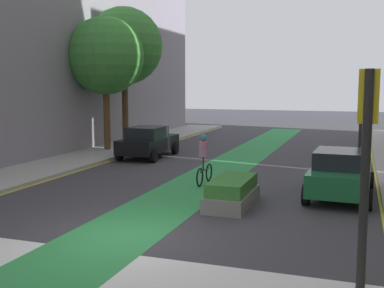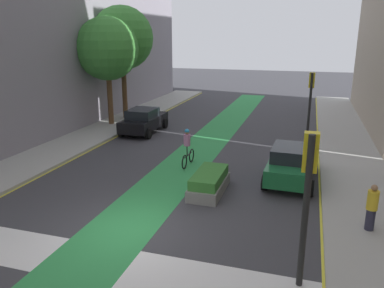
{
  "view_description": "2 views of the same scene",
  "coord_description": "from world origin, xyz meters",
  "px_view_note": "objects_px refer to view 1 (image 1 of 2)",
  "views": [
    {
      "loc": [
        5.2,
        -10.12,
        3.65
      ],
      "look_at": [
        -0.34,
        5.82,
        1.57
      ],
      "focal_mm": 44.84,
      "sensor_mm": 36.0,
      "label": 1
    },
    {
      "loc": [
        5.2,
        -10.05,
        6.08
      ],
      "look_at": [
        0.38,
        5.64,
        1.38
      ],
      "focal_mm": 35.6,
      "sensor_mm": 36.0,
      "label": 2
    }
  ],
  "objects_px": {
    "car_black_left_far": "(148,142)",
    "median_planter": "(232,193)",
    "traffic_signal_far_right": "(361,104)",
    "cyclist_in_lane": "(204,158)",
    "car_green_right_far": "(341,173)",
    "traffic_signal_near_right": "(367,136)",
    "street_tree_near": "(106,56)",
    "street_tree_far": "(124,46)"
  },
  "relations": [
    {
      "from": "car_green_right_far",
      "to": "car_black_left_far",
      "type": "distance_m",
      "value": 11.26
    },
    {
      "from": "traffic_signal_far_right",
      "to": "median_planter",
      "type": "distance_m",
      "value": 12.16
    },
    {
      "from": "traffic_signal_far_right",
      "to": "car_black_left_far",
      "type": "distance_m",
      "value": 10.8
    },
    {
      "from": "traffic_signal_far_right",
      "to": "street_tree_near",
      "type": "height_order",
      "value": "street_tree_near"
    },
    {
      "from": "car_black_left_far",
      "to": "cyclist_in_lane",
      "type": "relative_size",
      "value": 2.28
    },
    {
      "from": "traffic_signal_near_right",
      "to": "car_green_right_far",
      "type": "distance_m",
      "value": 7.48
    },
    {
      "from": "street_tree_far",
      "to": "car_green_right_far",
      "type": "bearing_deg",
      "value": -36.31
    },
    {
      "from": "traffic_signal_near_right",
      "to": "car_green_right_far",
      "type": "height_order",
      "value": "traffic_signal_near_right"
    },
    {
      "from": "car_black_left_far",
      "to": "street_tree_near",
      "type": "relative_size",
      "value": 0.59
    },
    {
      "from": "traffic_signal_near_right",
      "to": "median_planter",
      "type": "height_order",
      "value": "traffic_signal_near_right"
    },
    {
      "from": "traffic_signal_far_right",
      "to": "traffic_signal_near_right",
      "type": "bearing_deg",
      "value": -89.92
    },
    {
      "from": "street_tree_far",
      "to": "median_planter",
      "type": "height_order",
      "value": "street_tree_far"
    },
    {
      "from": "traffic_signal_far_right",
      "to": "car_black_left_far",
      "type": "height_order",
      "value": "traffic_signal_far_right"
    },
    {
      "from": "car_green_right_far",
      "to": "street_tree_far",
      "type": "relative_size",
      "value": 0.54
    },
    {
      "from": "car_black_left_far",
      "to": "street_tree_far",
      "type": "relative_size",
      "value": 0.53
    },
    {
      "from": "car_black_left_far",
      "to": "street_tree_near",
      "type": "xyz_separation_m",
      "value": [
        -2.98,
        1.15,
        4.4
      ]
    },
    {
      "from": "traffic_signal_far_right",
      "to": "car_green_right_far",
      "type": "bearing_deg",
      "value": -93.72
    },
    {
      "from": "traffic_signal_near_right",
      "to": "car_green_right_far",
      "type": "xyz_separation_m",
      "value": [
        -0.62,
        7.19,
        -1.96
      ]
    },
    {
      "from": "traffic_signal_far_right",
      "to": "median_planter",
      "type": "relative_size",
      "value": 1.44
    },
    {
      "from": "traffic_signal_far_right",
      "to": "cyclist_in_lane",
      "type": "height_order",
      "value": "traffic_signal_far_right"
    },
    {
      "from": "car_black_left_far",
      "to": "traffic_signal_near_right",
      "type": "bearing_deg",
      "value": -52.26
    },
    {
      "from": "car_green_right_far",
      "to": "cyclist_in_lane",
      "type": "height_order",
      "value": "cyclist_in_lane"
    },
    {
      "from": "traffic_signal_near_right",
      "to": "median_planter",
      "type": "xyz_separation_m",
      "value": [
        -3.68,
        4.94,
        -2.36
      ]
    },
    {
      "from": "car_black_left_far",
      "to": "median_planter",
      "type": "relative_size",
      "value": 1.59
    },
    {
      "from": "car_black_left_far",
      "to": "median_planter",
      "type": "xyz_separation_m",
      "value": [
        6.5,
        -8.2,
        -0.4
      ]
    },
    {
      "from": "traffic_signal_far_right",
      "to": "car_green_right_far",
      "type": "distance_m",
      "value": 9.33
    },
    {
      "from": "traffic_signal_far_right",
      "to": "street_tree_far",
      "type": "bearing_deg",
      "value": 179.82
    },
    {
      "from": "street_tree_near",
      "to": "street_tree_far",
      "type": "relative_size",
      "value": 0.9
    },
    {
      "from": "car_green_right_far",
      "to": "median_planter",
      "type": "bearing_deg",
      "value": -143.66
    },
    {
      "from": "car_black_left_far",
      "to": "street_tree_far",
      "type": "bearing_deg",
      "value": 132.18
    },
    {
      "from": "cyclist_in_lane",
      "to": "street_tree_near",
      "type": "height_order",
      "value": "street_tree_near"
    },
    {
      "from": "car_black_left_far",
      "to": "cyclist_in_lane",
      "type": "xyz_separation_m",
      "value": [
        4.7,
        -5.43,
        0.17
      ]
    },
    {
      "from": "cyclist_in_lane",
      "to": "street_tree_near",
      "type": "xyz_separation_m",
      "value": [
        -7.68,
        6.58,
        4.23
      ]
    },
    {
      "from": "car_black_left_far",
      "to": "car_green_right_far",
      "type": "bearing_deg",
      "value": -31.9
    },
    {
      "from": "car_black_left_far",
      "to": "street_tree_near",
      "type": "height_order",
      "value": "street_tree_near"
    },
    {
      "from": "traffic_signal_near_right",
      "to": "median_planter",
      "type": "distance_m",
      "value": 6.6
    },
    {
      "from": "car_black_left_far",
      "to": "street_tree_near",
      "type": "distance_m",
      "value": 5.43
    },
    {
      "from": "traffic_signal_near_right",
      "to": "street_tree_far",
      "type": "distance_m",
      "value": 21.17
    },
    {
      "from": "car_black_left_far",
      "to": "median_planter",
      "type": "height_order",
      "value": "car_black_left_far"
    },
    {
      "from": "car_green_right_far",
      "to": "median_planter",
      "type": "height_order",
      "value": "car_green_right_far"
    },
    {
      "from": "car_black_left_far",
      "to": "median_planter",
      "type": "distance_m",
      "value": 10.47
    },
    {
      "from": "cyclist_in_lane",
      "to": "car_black_left_far",
      "type": "bearing_deg",
      "value": 130.89
    }
  ]
}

